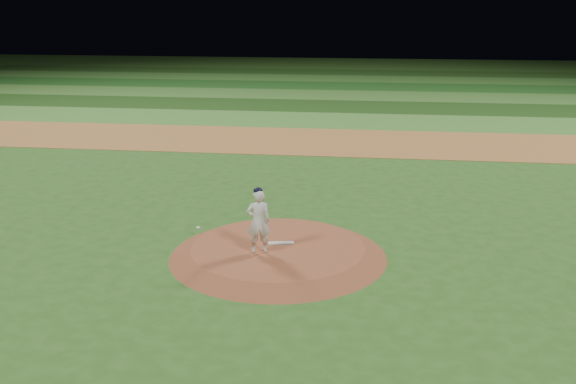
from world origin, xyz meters
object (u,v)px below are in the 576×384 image
Objects in this scene: pitching_rubber at (281,243)px; pitcher_on_mound at (258,221)px; rosin_bag at (198,228)px; pitchers_mound at (278,251)px.

pitcher_on_mound reaches higher than pitching_rubber.
rosin_bag is at bearing 142.92° from pitcher_on_mound.
pitcher_on_mound is at bearing -137.65° from pitching_rubber.
pitcher_on_mound reaches higher than rosin_bag.
pitching_rubber is (0.06, 0.21, 0.14)m from pitchers_mound.
pitcher_on_mound is at bearing -132.19° from pitchers_mound.
rosin_bag is at bearing 148.85° from pitching_rubber.
pitcher_on_mound is (-0.41, -0.45, 0.95)m from pitchers_mound.
rosin_bag is (-2.40, 0.80, 0.02)m from pitching_rubber.
rosin_bag is 0.07× the size of pitcher_on_mound.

